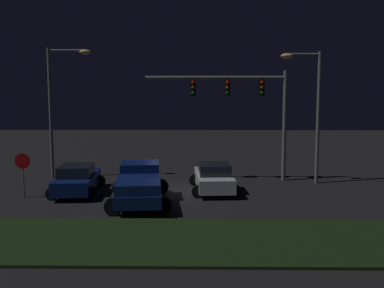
{
  "coord_description": "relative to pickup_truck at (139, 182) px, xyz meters",
  "views": [
    {
      "loc": [
        1.41,
        -22.96,
        5.14
      ],
      "look_at": [
        1.07,
        0.23,
        2.5
      ],
      "focal_mm": 41.27,
      "sensor_mm": 36.0,
      "label": 1
    }
  ],
  "objects": [
    {
      "name": "car_sedan_far",
      "position": [
        -3.51,
        1.99,
        -0.26
      ],
      "size": [
        2.71,
        4.53,
        1.51
      ],
      "rotation": [
        0.0,
        0.0,
        1.65
      ],
      "color": "navy",
      "rests_on": "ground_plane"
    },
    {
      "name": "ground_plane",
      "position": [
        1.37,
        2.59,
        -1.0
      ],
      "size": [
        80.0,
        80.0,
        0.0
      ],
      "primitive_type": "plane",
      "color": "black"
    },
    {
      "name": "grass_median",
      "position": [
        1.37,
        -5.41,
        -0.95
      ],
      "size": [
        20.22,
        5.01,
        0.1
      ],
      "primitive_type": "cube",
      "color": "black",
      "rests_on": "ground_plane"
    },
    {
      "name": "street_lamp_right",
      "position": [
        9.14,
        4.89,
        3.76
      ],
      "size": [
        2.31,
        0.44,
        7.52
      ],
      "color": "slate",
      "rests_on": "ground_plane"
    },
    {
      "name": "car_sedan",
      "position": [
        3.59,
        2.62,
        -0.26
      ],
      "size": [
        2.67,
        4.51,
        1.51
      ],
      "rotation": [
        0.0,
        0.0,
        1.64
      ],
      "color": "silver",
      "rests_on": "ground_plane"
    },
    {
      "name": "traffic_signal_gantry",
      "position": [
        5.41,
        5.66,
        3.9
      ],
      "size": [
        8.32,
        0.56,
        6.5
      ],
      "color": "slate",
      "rests_on": "ground_plane"
    },
    {
      "name": "pickup_truck",
      "position": [
        0.0,
        0.0,
        0.0
      ],
      "size": [
        3.24,
        5.58,
        1.8
      ],
      "rotation": [
        0.0,
        0.0,
        1.67
      ],
      "color": "navy",
      "rests_on": "ground_plane"
    },
    {
      "name": "street_lamp_left",
      "position": [
        -5.66,
        6.27,
        3.99
      ],
      "size": [
        2.65,
        0.44,
        7.88
      ],
      "color": "slate",
      "rests_on": "ground_plane"
    },
    {
      "name": "stop_sign",
      "position": [
        -5.92,
        1.01,
        0.56
      ],
      "size": [
        0.76,
        0.08,
        2.23
      ],
      "color": "slate",
      "rests_on": "ground_plane"
    }
  ]
}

